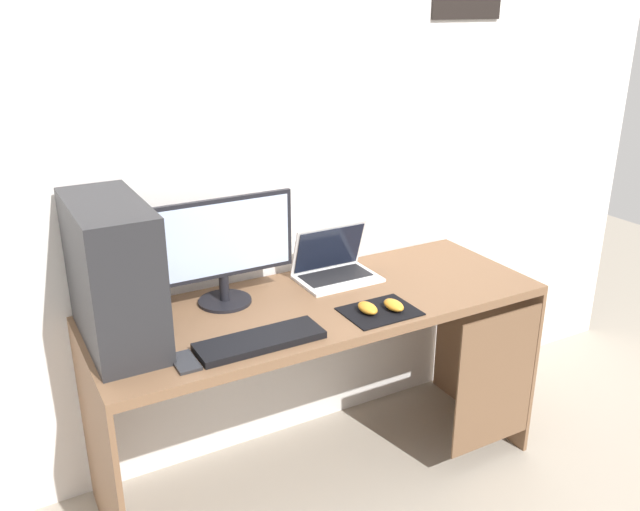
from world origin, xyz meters
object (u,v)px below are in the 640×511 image
Objects in this scene: laptop at (334,267)px; mouse_left at (368,308)px; mouse_right at (394,305)px; monitor at (223,248)px; cell_phone at (185,362)px; keyboard at (260,341)px; pc_tower at (113,273)px.

mouse_left is (-0.06, -0.34, -0.02)m from laptop.
laptop is at bearing 95.17° from mouse_right.
monitor is 4.13× the size of cell_phone.
mouse_left is (0.43, 0.02, 0.01)m from keyboard.
keyboard is 4.38× the size of mouse_right.
mouse_left is 0.68m from cell_phone.
mouse_left and mouse_right have the same top height.
mouse_right is (0.50, -0.35, -0.20)m from monitor.
laptop is (0.47, 0.02, -0.17)m from monitor.
pc_tower is at bearing -172.69° from laptop.
mouse_left is 0.74× the size of cell_phone.
laptop is 2.41× the size of cell_phone.
monitor reaches higher than laptop.
laptop is 0.75× the size of keyboard.
mouse_left is at bearing 165.26° from mouse_right.
mouse_right is 0.77m from cell_phone.
mouse_right is at bearing -0.26° from cell_phone.
mouse_left is at bearing -15.73° from pc_tower.
laptop reaches higher than mouse_left.
laptop is 0.35m from mouse_left.
pc_tower reaches higher than keyboard.
keyboard is 0.52m from mouse_right.
mouse_left is (0.41, -0.33, -0.20)m from monitor.
mouse_right is (0.52, -0.01, 0.01)m from keyboard.
laptop is 3.27× the size of mouse_right.
laptop is at bearing 26.11° from cell_phone.
laptop is at bearing 36.52° from keyboard.
laptop reaches higher than keyboard.
monitor is at bearing 141.51° from mouse_left.
keyboard is 3.23× the size of cell_phone.
keyboard is (0.39, -0.25, -0.22)m from pc_tower.
monitor is 0.56m from mouse_left.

